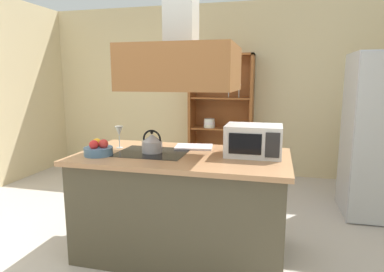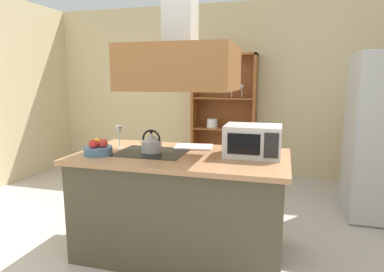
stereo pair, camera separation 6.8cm
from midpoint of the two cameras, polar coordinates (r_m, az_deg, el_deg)
name	(u,v)px [view 2 (the right image)]	position (r m, az deg, el deg)	size (l,w,h in m)	color
ground_plane	(163,266)	(2.97, -4.33, -21.38)	(7.80, 7.80, 0.00)	beige
wall_back	(227,90)	(5.46, 6.32, 7.84)	(6.00, 0.12, 2.70)	beige
kitchen_island	(181,204)	(2.97, -1.18, -11.59)	(1.80, 0.98, 0.90)	#4A4331
range_hood	(180,54)	(2.77, -1.27, 13.99)	(0.90, 0.70, 1.26)	#985E31
dish_cabinet	(224,123)	(5.28, 5.91, 2.32)	(0.98, 0.40, 1.91)	brown
kettle	(151,143)	(2.91, -6.33, -1.19)	(0.18, 0.18, 0.20)	#B5B1B7
cutting_board	(194,147)	(3.10, 0.93, -1.88)	(0.34, 0.24, 0.02)	white
microwave	(253,141)	(2.81, 11.10, -0.79)	(0.46, 0.35, 0.26)	silver
wine_glass_on_counter	(119,132)	(3.15, -11.81, 0.74)	(0.08, 0.08, 0.21)	silver
fruit_bowl	(98,149)	(2.91, -15.22, -2.15)	(0.24, 0.24, 0.14)	#4C7299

